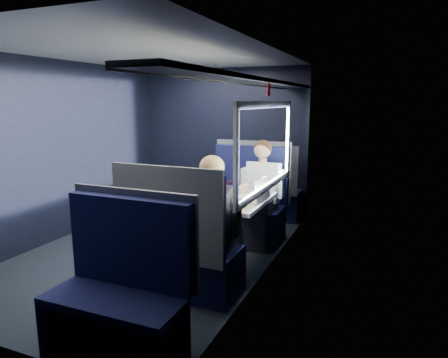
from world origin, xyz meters
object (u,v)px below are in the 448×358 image
at_px(man, 261,189).
at_px(cup, 267,188).
at_px(seat_bay_far, 182,253).
at_px(seat_row_front, 266,193).
at_px(bottle_small, 263,189).
at_px(laptop, 256,195).
at_px(woman, 214,218).
at_px(seat_row_back, 120,299).
at_px(seat_bay_near, 245,206).
at_px(table, 235,206).

bearing_deg(man, cup, -58.73).
bearing_deg(seat_bay_far, seat_row_front, 90.00).
height_order(bottle_small, cup, bottle_small).
height_order(man, laptop, man).
distance_m(man, woman, 1.41).
relative_size(laptop, cup, 3.60).
bearing_deg(seat_bay_far, laptop, 63.69).
relative_size(seat_row_front, bottle_small, 5.14).
bearing_deg(seat_row_back, seat_bay_far, 90.00).
xyz_separation_m(seat_bay_far, seat_row_back, (0.00, -0.92, -0.00)).
distance_m(seat_bay_near, seat_bay_far, 1.75).
distance_m(seat_row_front, man, 1.17).
relative_size(seat_row_front, seat_row_back, 1.00).
bearing_deg(seat_row_front, cup, -73.29).
height_order(man, bottle_small, man).
height_order(table, seat_bay_near, seat_bay_near).
bearing_deg(man, laptop, -76.54).
xyz_separation_m(table, woman, (0.07, -0.71, 0.06)).
bearing_deg(cup, laptop, -88.11).
height_order(woman, laptop, woman).
height_order(seat_bay_near, bottle_small, seat_bay_near).
relative_size(laptop, bottle_small, 1.60).
height_order(seat_row_front, man, man).
bearing_deg(seat_bay_near, woman, -80.66).
bearing_deg(seat_row_front, laptop, -76.92).
relative_size(woman, bottle_small, 5.86).
xyz_separation_m(table, man, (0.07, 0.70, 0.06)).
bearing_deg(seat_bay_near, table, -77.57).
relative_size(seat_row_back, bottle_small, 5.14).
bearing_deg(seat_row_front, woman, -84.30).
bearing_deg(table, laptop, -4.98).
relative_size(table, cup, 9.97).
distance_m(woman, cup, 1.16).
relative_size(bottle_small, cup, 2.25).
xyz_separation_m(seat_row_front, man, (0.25, -1.10, 0.31)).
bearing_deg(man, seat_bay_far, -99.03).
relative_size(seat_bay_far, seat_row_front, 1.09).
bearing_deg(cup, man, 121.27).
distance_m(woman, laptop, 0.71).
bearing_deg(table, seat_bay_near, 102.43).
bearing_deg(bottle_small, seat_row_front, 105.27).
relative_size(seat_bay_far, seat_row_back, 1.09).
bearing_deg(seat_row_front, seat_bay_far, -90.00).
relative_size(table, bottle_small, 4.44).
distance_m(seat_row_back, bottle_small, 2.07).
relative_size(seat_bay_far, cup, 12.57).
bearing_deg(woman, seat_row_front, 95.70).
xyz_separation_m(seat_bay_near, bottle_small, (0.45, -0.69, 0.42)).
bearing_deg(laptop, cup, 91.89).
distance_m(seat_row_back, cup, 2.30).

